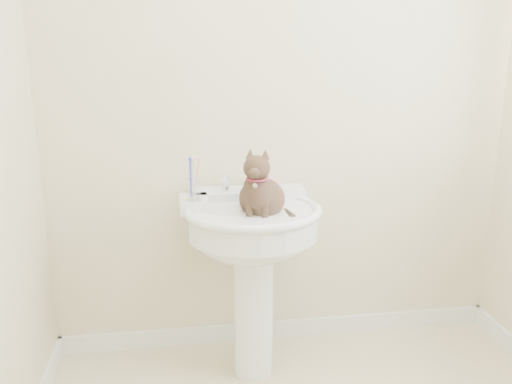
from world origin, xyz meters
name	(u,v)px	position (x,y,z in m)	size (l,w,h in m)	color
wall_back	(283,92)	(0.00, 1.10, 1.25)	(2.20, 0.00, 2.50)	beige
baseboard_back	(280,329)	(0.00, 1.09, 0.04)	(2.20, 0.02, 0.09)	white
pedestal_sink	(252,240)	(-0.19, 0.81, 0.65)	(0.60, 0.59, 0.83)	white
faucet	(248,183)	(-0.18, 0.96, 0.87)	(0.28, 0.12, 0.14)	silver
soap_bar	(266,183)	(-0.09, 1.04, 0.84)	(0.09, 0.06, 0.03)	#F6552F
toothbrush_cup	(194,190)	(-0.43, 0.84, 0.88)	(0.07, 0.07, 0.19)	silver
cat	(262,194)	(-0.15, 0.77, 0.87)	(0.21, 0.27, 0.39)	#4C3925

